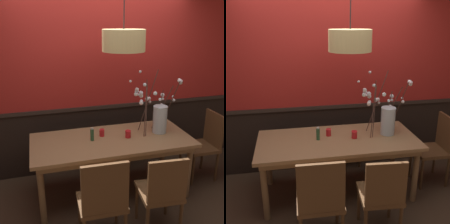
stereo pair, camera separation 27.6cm
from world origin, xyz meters
The scene contains 12 objects.
ground_plane centered at (0.00, 0.00, 0.00)m, with size 24.00×24.00×0.00m, color #422D1E.
back_wall centered at (0.00, 0.75, 1.47)m, with size 5.70×0.14×2.96m.
dining_table centered at (0.00, 0.00, 0.67)m, with size 1.94×0.89×0.76m.
chair_head_east_end centered at (1.34, 0.02, 0.53)m, with size 0.43×0.42×0.95m.
chair_near_side_right centered at (0.28, -0.83, 0.52)m, with size 0.44×0.46×0.92m.
chair_near_side_left centered at (-0.33, -0.83, 0.54)m, with size 0.47×0.42×0.97m.
chair_far_side_right centered at (0.29, 0.84, 0.51)m, with size 0.45×0.47×0.92m.
vase_with_blossoms centered at (0.64, 0.06, 0.97)m, with size 0.70×0.49×0.77m.
candle_holder_nearer_center centered at (0.20, -0.02, 0.80)m, with size 0.07×0.07×0.09m.
candle_holder_nearer_edge centered at (-0.10, 0.11, 0.80)m, with size 0.07×0.07×0.09m.
condiment_bottle centered at (-0.24, 0.02, 0.83)m, with size 0.04×0.04×0.16m.
pendant_lamp centered at (0.14, 0.01, 1.92)m, with size 0.48×0.48×1.16m.
Camera 2 is at (-0.57, -2.99, 2.14)m, focal length 43.70 mm.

